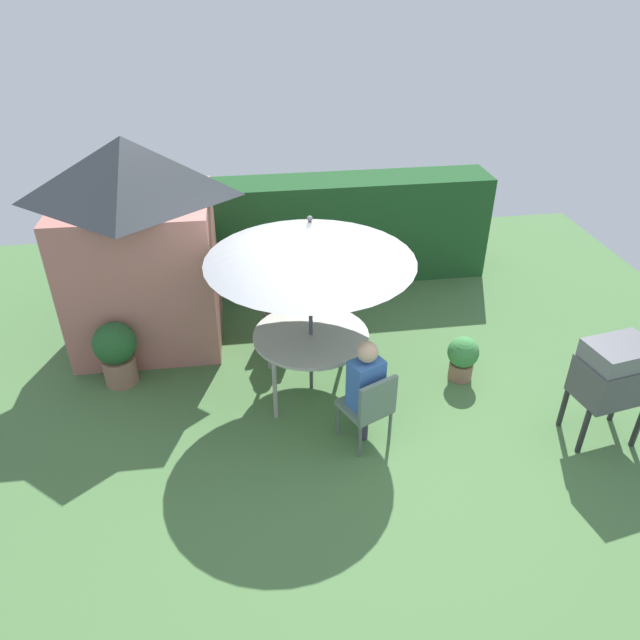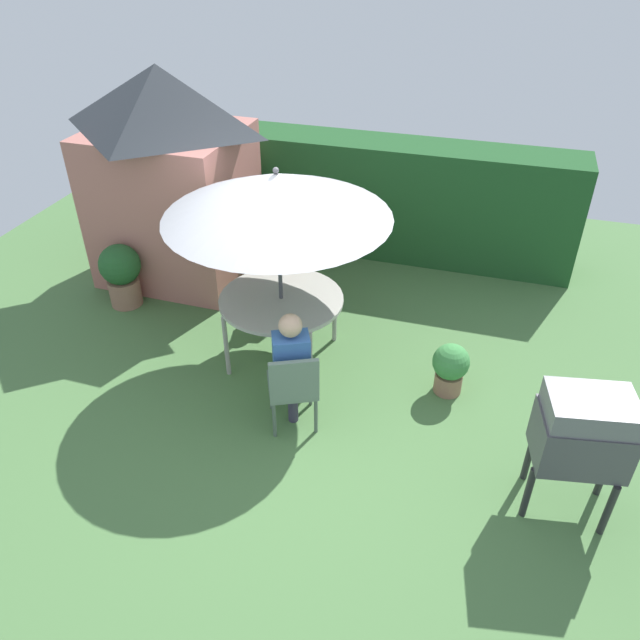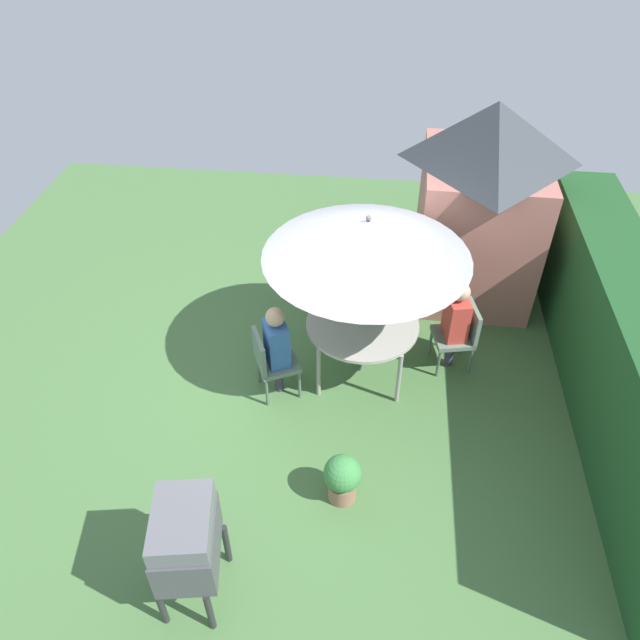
# 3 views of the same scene
# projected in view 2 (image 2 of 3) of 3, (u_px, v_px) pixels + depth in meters

# --- Properties ---
(ground_plane) EXTENTS (11.00, 11.00, 0.00)m
(ground_plane) POSITION_uv_depth(u_px,v_px,m) (291.00, 396.00, 6.46)
(ground_plane) COLOR #47703D
(hedge_backdrop) EXTENTS (5.72, 0.78, 1.62)m
(hedge_backdrop) POSITION_uv_depth(u_px,v_px,m) (369.00, 196.00, 8.77)
(hedge_backdrop) COLOR #1E4C23
(hedge_backdrop) RESTS_ON ground
(garden_shed) EXTENTS (1.98, 1.70, 2.75)m
(garden_shed) POSITION_uv_depth(u_px,v_px,m) (171.00, 175.00, 7.85)
(garden_shed) COLOR #B26B60
(garden_shed) RESTS_ON ground
(patio_table) EXTENTS (1.34, 1.34, 0.79)m
(patio_table) POSITION_uv_depth(u_px,v_px,m) (281.00, 302.00, 6.61)
(patio_table) COLOR #B2ADA3
(patio_table) RESTS_ON ground
(patio_umbrella) EXTENTS (2.28, 2.28, 2.23)m
(patio_umbrella) POSITION_uv_depth(u_px,v_px,m) (277.00, 196.00, 5.92)
(patio_umbrella) COLOR #4C4C51
(patio_umbrella) RESTS_ON ground
(bbq_grill) EXTENTS (0.78, 0.61, 1.20)m
(bbq_grill) POSITION_uv_depth(u_px,v_px,m) (583.00, 433.00, 4.83)
(bbq_grill) COLOR #47474C
(bbq_grill) RESTS_ON ground
(chair_near_shed) EXTENTS (0.55, 0.55, 0.90)m
(chair_near_shed) POSITION_uv_depth(u_px,v_px,m) (294.00, 264.00, 7.74)
(chair_near_shed) COLOR slate
(chair_near_shed) RESTS_ON ground
(chair_far_side) EXTENTS (0.61, 0.62, 0.90)m
(chair_far_side) POSITION_uv_depth(u_px,v_px,m) (293.00, 385.00, 5.80)
(chair_far_side) COLOR slate
(chair_far_side) RESTS_ON ground
(potted_plant_by_shed) EXTENTS (0.51, 0.51, 0.83)m
(potted_plant_by_shed) POSITION_uv_depth(u_px,v_px,m) (121.00, 273.00, 7.68)
(potted_plant_by_shed) COLOR #936651
(potted_plant_by_shed) RESTS_ON ground
(potted_plant_by_grill) EXTENTS (0.38, 0.38, 0.58)m
(potted_plant_by_grill) POSITION_uv_depth(u_px,v_px,m) (450.00, 367.00, 6.35)
(potted_plant_by_grill) COLOR #936651
(potted_plant_by_grill) RESTS_ON ground
(person_in_red) EXTENTS (0.38, 0.31, 1.26)m
(person_in_red) POSITION_uv_depth(u_px,v_px,m) (293.00, 248.00, 7.52)
(person_in_red) COLOR #CC3D33
(person_in_red) RESTS_ON ground
(person_in_blue) EXTENTS (0.41, 0.36, 1.26)m
(person_in_blue) POSITION_uv_depth(u_px,v_px,m) (291.00, 358.00, 5.72)
(person_in_blue) COLOR #3866B2
(person_in_blue) RESTS_ON ground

